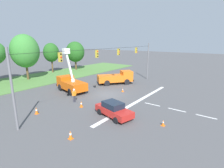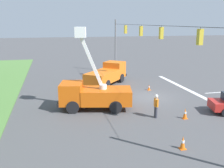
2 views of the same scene
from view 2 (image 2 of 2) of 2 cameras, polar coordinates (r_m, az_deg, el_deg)
ground_plane at (r=24.86m, az=7.98°, el=-2.85°), size 200.00×200.00×0.00m
lane_markings at (r=27.79m, az=20.45°, el=-1.84°), size 17.60×15.25×0.01m
signal_gantry at (r=24.04m, az=8.30°, el=7.72°), size 26.20×0.33×7.20m
utility_truck_bucket_lift at (r=21.08m, az=-4.17°, el=-1.99°), size 3.56×6.18×6.53m
utility_truck_support_near at (r=29.44m, az=-1.03°, el=2.17°), size 6.34×5.77×2.32m
road_worker at (r=19.49m, az=9.57°, el=-4.44°), size 0.65×0.28×1.77m
traffic_cone_foreground_left at (r=15.38m, az=15.16°, el=-12.19°), size 0.36×0.36×0.78m
traffic_cone_foreground_right at (r=27.33m, az=8.06°, el=-0.73°), size 0.36×0.36×0.61m
traffic_cone_near_bucket at (r=19.92m, az=15.62°, el=-6.19°), size 0.36×0.36×0.79m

